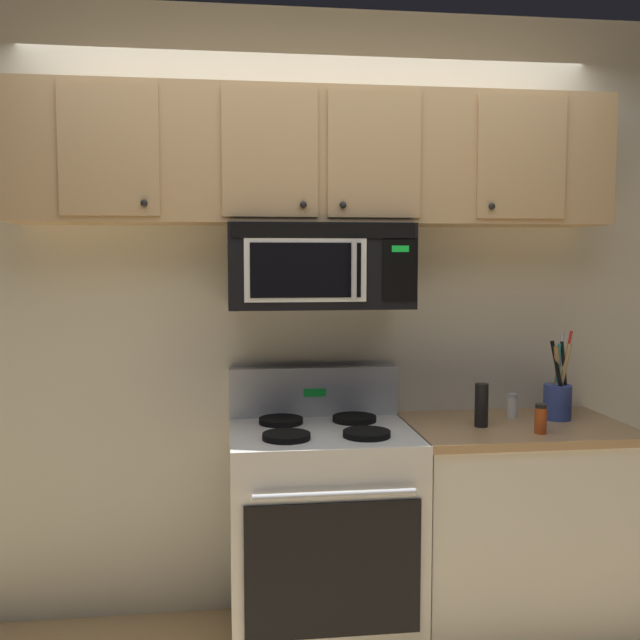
{
  "coord_description": "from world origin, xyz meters",
  "views": [
    {
      "loc": [
        -0.39,
        -2.55,
        1.61
      ],
      "look_at": [
        0.0,
        0.49,
        1.35
      ],
      "focal_mm": 41.34,
      "sensor_mm": 36.0,
      "label": 1
    }
  ],
  "objects_px": {
    "utensil_crock_blue": "(558,396)",
    "pepper_mill": "(481,405)",
    "over_range_microwave": "(318,266)",
    "salt_shaker": "(512,406)",
    "spice_jar": "(541,419)",
    "stove_range": "(322,531)"
  },
  "relations": [
    {
      "from": "stove_range",
      "to": "salt_shaker",
      "type": "xyz_separation_m",
      "value": [
        0.87,
        0.12,
        0.49
      ]
    },
    {
      "from": "utensil_crock_blue",
      "to": "pepper_mill",
      "type": "distance_m",
      "value": 0.39
    },
    {
      "from": "utensil_crock_blue",
      "to": "spice_jar",
      "type": "relative_size",
      "value": 3.24
    },
    {
      "from": "over_range_microwave",
      "to": "utensil_crock_blue",
      "type": "bearing_deg",
      "value": -3.05
    },
    {
      "from": "utensil_crock_blue",
      "to": "salt_shaker",
      "type": "xyz_separation_m",
      "value": [
        -0.19,
        0.06,
        -0.05
      ]
    },
    {
      "from": "salt_shaker",
      "to": "pepper_mill",
      "type": "xyz_separation_m",
      "value": [
        -0.2,
        -0.15,
        0.04
      ]
    },
    {
      "from": "stove_range",
      "to": "over_range_microwave",
      "type": "height_order",
      "value": "over_range_microwave"
    },
    {
      "from": "salt_shaker",
      "to": "spice_jar",
      "type": "relative_size",
      "value": 0.89
    },
    {
      "from": "stove_range",
      "to": "salt_shaker",
      "type": "relative_size",
      "value": 10.36
    },
    {
      "from": "salt_shaker",
      "to": "spice_jar",
      "type": "distance_m",
      "value": 0.3
    },
    {
      "from": "utensil_crock_blue",
      "to": "salt_shaker",
      "type": "distance_m",
      "value": 0.2
    },
    {
      "from": "utensil_crock_blue",
      "to": "salt_shaker",
      "type": "relative_size",
      "value": 3.62
    },
    {
      "from": "stove_range",
      "to": "salt_shaker",
      "type": "bearing_deg",
      "value": 7.63
    },
    {
      "from": "over_range_microwave",
      "to": "salt_shaker",
      "type": "height_order",
      "value": "over_range_microwave"
    },
    {
      "from": "over_range_microwave",
      "to": "salt_shaker",
      "type": "xyz_separation_m",
      "value": [
        0.87,
        -0.0,
        -0.62
      ]
    },
    {
      "from": "utensil_crock_blue",
      "to": "stove_range",
      "type": "bearing_deg",
      "value": -176.73
    },
    {
      "from": "over_range_microwave",
      "to": "pepper_mill",
      "type": "relative_size",
      "value": 4.15
    },
    {
      "from": "stove_range",
      "to": "pepper_mill",
      "type": "xyz_separation_m",
      "value": [
        0.67,
        -0.03,
        0.52
      ]
    },
    {
      "from": "stove_range",
      "to": "utensil_crock_blue",
      "type": "height_order",
      "value": "utensil_crock_blue"
    },
    {
      "from": "stove_range",
      "to": "spice_jar",
      "type": "distance_m",
      "value": 1.01
    },
    {
      "from": "pepper_mill",
      "to": "spice_jar",
      "type": "distance_m",
      "value": 0.25
    },
    {
      "from": "spice_jar",
      "to": "stove_range",
      "type": "bearing_deg",
      "value": 168.16
    }
  ]
}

